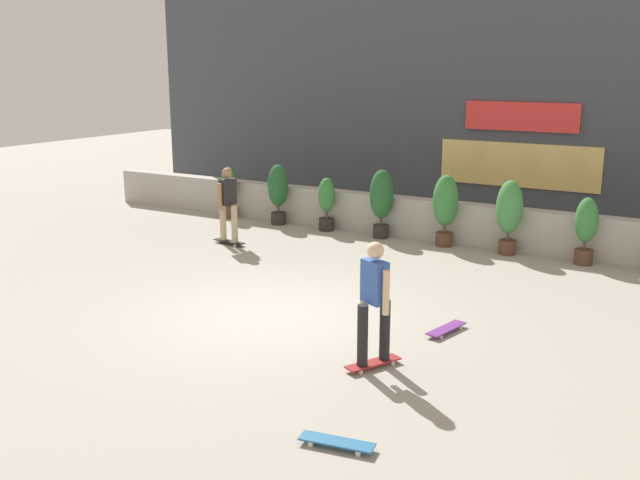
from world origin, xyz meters
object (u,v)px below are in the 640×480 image
Objects in this scene: potted_plant_2 at (327,202)px; skateboard_near_camera at (446,329)px; skater_far_left at (228,202)px; skater_by_wall_left at (374,299)px; potted_plant_3 at (382,198)px; skateboard_aside at (337,442)px; potted_plant_1 at (278,190)px; potted_plant_4 at (445,205)px; potted_plant_6 at (586,227)px; potted_plant_5 at (509,211)px; potted_plant_0 at (229,189)px.

potted_plant_2 is 6.93m from skateboard_near_camera.
skater_by_wall_left is at bearing -37.47° from skater_far_left.
potted_plant_3 is 9.35m from skateboard_aside.
potted_plant_1 is 1.38m from potted_plant_2.
potted_plant_4 is at bearing 103.70° from skateboard_aside.
potted_plant_6 is 8.65m from skateboard_aside.
potted_plant_6 is at bearing 17.76° from skater_far_left.
potted_plant_2 is 0.81× the size of potted_plant_5.
potted_plant_4 is at bearing 103.05° from skater_by_wall_left.
potted_plant_5 reaches higher than skateboard_aside.
potted_plant_6 reaches higher than potted_plant_0.
potted_plant_2 is at bearing 62.52° from skater_far_left.
skateboard_near_camera is (-1.01, -4.90, -0.69)m from potted_plant_6.
potted_plant_6 is at bearing 84.56° from skateboard_aside.
potted_plant_3 is 1.52m from potted_plant_4.
potted_plant_6 is (2.91, -0.00, -0.16)m from potted_plant_4.
skateboard_near_camera is at bearing 92.94° from skateboard_aside.
skateboard_aside is (5.04, -8.59, -0.63)m from potted_plant_2.
skater_by_wall_left is at bearing -48.39° from potted_plant_1.
potted_plant_6 is 7.38m from skater_far_left.
skateboard_aside is (6.41, -8.59, -0.80)m from potted_plant_1.
skater_far_left is (1.70, -2.25, 0.20)m from potted_plant_0.
potted_plant_2 is 4.34m from potted_plant_5.
potted_plant_1 is at bearing 131.61° from skater_by_wall_left.
potted_plant_4 is 1.00× the size of potted_plant_5.
potted_plant_2 is at bearing 0.00° from potted_plant_1.
potted_plant_1 is 0.95× the size of potted_plant_4.
potted_plant_4 is at bearing 0.00° from potted_plant_3.
potted_plant_1 reaches higher than skateboard_near_camera.
potted_plant_0 is 1.60× the size of skateboard_aside.
skater_far_left and skater_by_wall_left have the same top height.
skateboard_near_camera is at bearing -101.61° from potted_plant_6.
potted_plant_4 is at bearing 180.00° from potted_plant_6.
potted_plant_2 is at bearing 120.41° from skateboard_aside.
skateboard_aside is at bearing -59.59° from potted_plant_2.
skateboard_aside is at bearing -47.34° from potted_plant_0.
potted_plant_0 is 9.17m from skateboard_near_camera.
potted_plant_0 reaches higher than skateboard_near_camera.
skater_far_left is at bearing -151.33° from potted_plant_4.
potted_plant_6 is at bearing 78.39° from skateboard_near_camera.
potted_plant_4 is 5.33m from skateboard_near_camera.
potted_plant_3 is at bearing 180.00° from potted_plant_4.
skater_far_left is at bearing -117.48° from potted_plant_2.
potted_plant_1 is 0.87× the size of skater_far_left.
potted_plant_1 is 2.80m from potted_plant_3.
potted_plant_4 is 8.88m from skateboard_aside.
potted_plant_6 is (7.23, 0.00, -0.10)m from potted_plant_1.
potted_plant_1 is at bearing 141.75° from skateboard_near_camera.
potted_plant_6 is at bearing 0.00° from potted_plant_5.
potted_plant_4 is 6.75m from skater_by_wall_left.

